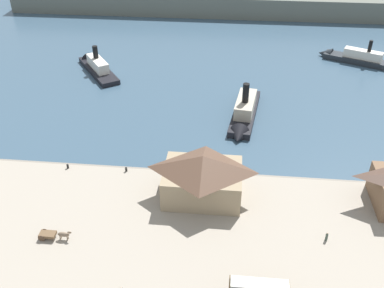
{
  "coord_description": "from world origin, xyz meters",
  "views": [
    {
      "loc": [
        1.92,
        -73.72,
        54.53
      ],
      "look_at": [
        -6.04,
        5.0,
        2.0
      ],
      "focal_mm": 40.87,
      "sensor_mm": 36.0,
      "label": 1
    }
  ],
  "objects_px": {
    "ferry_shed_east_terminal": "(203,176)",
    "ferry_moored_west": "(95,65)",
    "horse_cart": "(54,234)",
    "pedestrian_near_east_shed": "(327,237)",
    "mooring_post_west": "(126,169)",
    "mooring_post_center_east": "(68,166)",
    "ferry_outer_harbor": "(244,114)",
    "ferry_near_quay": "(354,58)"
  },
  "relations": [
    {
      "from": "mooring_post_west",
      "to": "ferry_moored_west",
      "type": "distance_m",
      "value": 55.36
    },
    {
      "from": "ferry_moored_west",
      "to": "ferry_outer_harbor",
      "type": "height_order",
      "value": "ferry_outer_harbor"
    },
    {
      "from": "ferry_outer_harbor",
      "to": "ferry_near_quay",
      "type": "bearing_deg",
      "value": 49.33
    },
    {
      "from": "ferry_shed_east_terminal",
      "to": "ferry_moored_west",
      "type": "height_order",
      "value": "ferry_shed_east_terminal"
    },
    {
      "from": "ferry_shed_east_terminal",
      "to": "horse_cart",
      "type": "height_order",
      "value": "ferry_shed_east_terminal"
    },
    {
      "from": "horse_cart",
      "to": "ferry_near_quay",
      "type": "distance_m",
      "value": 106.69
    },
    {
      "from": "horse_cart",
      "to": "ferry_moored_west",
      "type": "bearing_deg",
      "value": 100.87
    },
    {
      "from": "pedestrian_near_east_shed",
      "to": "ferry_moored_west",
      "type": "height_order",
      "value": "ferry_moored_west"
    },
    {
      "from": "horse_cart",
      "to": "mooring_post_west",
      "type": "bearing_deg",
      "value": 68.18
    },
    {
      "from": "ferry_shed_east_terminal",
      "to": "ferry_outer_harbor",
      "type": "bearing_deg",
      "value": 75.89
    },
    {
      "from": "mooring_post_west",
      "to": "ferry_near_quay",
      "type": "distance_m",
      "value": 86.83
    },
    {
      "from": "ferry_shed_east_terminal",
      "to": "ferry_near_quay",
      "type": "xyz_separation_m",
      "value": [
        42.02,
        70.53,
        -4.28
      ]
    },
    {
      "from": "pedestrian_near_east_shed",
      "to": "mooring_post_west",
      "type": "relative_size",
      "value": 1.9
    },
    {
      "from": "pedestrian_near_east_shed",
      "to": "mooring_post_center_east",
      "type": "distance_m",
      "value": 51.55
    },
    {
      "from": "ferry_outer_harbor",
      "to": "ferry_shed_east_terminal",
      "type": "bearing_deg",
      "value": -104.11
    },
    {
      "from": "ferry_shed_east_terminal",
      "to": "ferry_moored_west",
      "type": "xyz_separation_m",
      "value": [
        -37.16,
        56.9,
        -4.3
      ]
    },
    {
      "from": "horse_cart",
      "to": "ferry_near_quay",
      "type": "height_order",
      "value": "ferry_near_quay"
    },
    {
      "from": "ferry_shed_east_terminal",
      "to": "mooring_post_west",
      "type": "height_order",
      "value": "ferry_shed_east_terminal"
    },
    {
      "from": "ferry_shed_east_terminal",
      "to": "horse_cart",
      "type": "bearing_deg",
      "value": -150.1
    },
    {
      "from": "mooring_post_center_east",
      "to": "ferry_near_quay",
      "type": "bearing_deg",
      "value": 42.84
    },
    {
      "from": "ferry_shed_east_terminal",
      "to": "horse_cart",
      "type": "distance_m",
      "value": 27.49
    },
    {
      "from": "pedestrian_near_east_shed",
      "to": "ferry_shed_east_terminal",
      "type": "bearing_deg",
      "value": 156.14
    },
    {
      "from": "ferry_moored_west",
      "to": "horse_cart",
      "type": "bearing_deg",
      "value": -79.13
    },
    {
      "from": "pedestrian_near_east_shed",
      "to": "mooring_post_center_east",
      "type": "xyz_separation_m",
      "value": [
        -49.3,
        15.08,
        -0.33
      ]
    },
    {
      "from": "mooring_post_west",
      "to": "ferry_near_quay",
      "type": "height_order",
      "value": "ferry_near_quay"
    },
    {
      "from": "horse_cart",
      "to": "mooring_post_center_east",
      "type": "bearing_deg",
      "value": 102.67
    },
    {
      "from": "mooring_post_center_east",
      "to": "ferry_moored_west",
      "type": "relative_size",
      "value": 0.04
    },
    {
      "from": "mooring_post_center_east",
      "to": "ferry_near_quay",
      "type": "height_order",
      "value": "ferry_near_quay"
    },
    {
      "from": "mooring_post_center_east",
      "to": "ferry_near_quay",
      "type": "xyz_separation_m",
      "value": [
        69.96,
        64.89,
        -0.2
      ]
    },
    {
      "from": "mooring_post_center_east",
      "to": "ferry_outer_harbor",
      "type": "distance_m",
      "value": 43.49
    },
    {
      "from": "mooring_post_west",
      "to": "ferry_outer_harbor",
      "type": "distance_m",
      "value": 34.18
    },
    {
      "from": "ferry_shed_east_terminal",
      "to": "mooring_post_west",
      "type": "relative_size",
      "value": 16.04
    },
    {
      "from": "pedestrian_near_east_shed",
      "to": "ferry_moored_west",
      "type": "distance_m",
      "value": 88.46
    },
    {
      "from": "ferry_moored_west",
      "to": "ferry_outer_harbor",
      "type": "bearing_deg",
      "value": -30.42
    },
    {
      "from": "ferry_near_quay",
      "to": "ferry_outer_harbor",
      "type": "relative_size",
      "value": 0.99
    },
    {
      "from": "pedestrian_near_east_shed",
      "to": "mooring_post_west",
      "type": "xyz_separation_m",
      "value": [
        -37.21,
        15.24,
        -0.33
      ]
    },
    {
      "from": "mooring_post_west",
      "to": "mooring_post_center_east",
      "type": "bearing_deg",
      "value": -179.23
    },
    {
      "from": "horse_cart",
      "to": "pedestrian_near_east_shed",
      "type": "xyz_separation_m",
      "value": [
        44.98,
        4.14,
        -0.15
      ]
    },
    {
      "from": "ferry_moored_west",
      "to": "ferry_near_quay",
      "type": "height_order",
      "value": "ferry_moored_west"
    },
    {
      "from": "horse_cart",
      "to": "mooring_post_west",
      "type": "relative_size",
      "value": 6.22
    },
    {
      "from": "mooring_post_west",
      "to": "ferry_moored_west",
      "type": "relative_size",
      "value": 0.04
    },
    {
      "from": "ferry_near_quay",
      "to": "ferry_outer_harbor",
      "type": "height_order",
      "value": "ferry_outer_harbor"
    }
  ]
}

